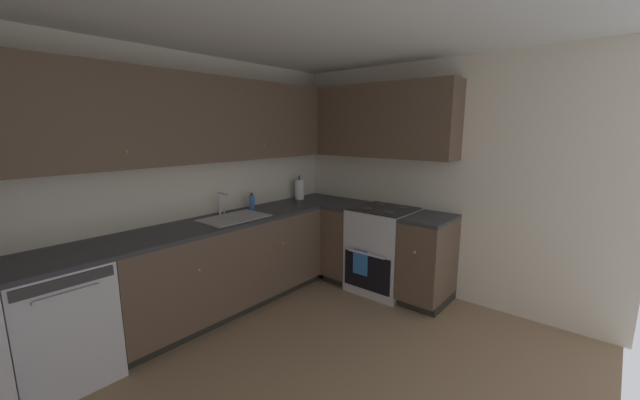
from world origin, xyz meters
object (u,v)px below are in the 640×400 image
Objects in this scene: soap_bottle at (252,202)px; paper_towel_roll at (299,189)px; dishwasher at (58,323)px; oven_range at (383,249)px.

paper_towel_roll is (0.72, -0.02, 0.05)m from soap_bottle.
soap_bottle is at bearing 5.51° from dishwasher.
paper_towel_roll reaches higher than dishwasher.
oven_range is 3.49× the size of paper_towel_roll.
oven_range is at bearing -81.38° from paper_towel_roll.
dishwasher is 1.96m from soap_bottle.
soap_bottle is 0.73m from paper_towel_roll.
soap_bottle is at bearing 178.42° from paper_towel_roll.
paper_towel_roll is at bearing 3.54° from dishwasher.
soap_bottle is 0.57× the size of paper_towel_roll.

